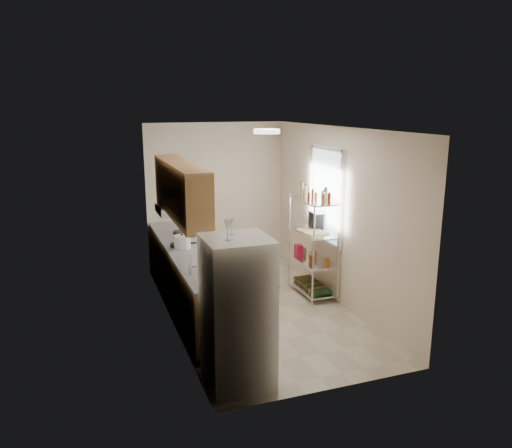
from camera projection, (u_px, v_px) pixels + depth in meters
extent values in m
cube|color=beige|center=(258.00, 310.00, 7.24)|extent=(2.50, 4.40, 0.01)
cube|color=white|center=(259.00, 127.00, 6.62)|extent=(2.50, 4.40, 0.01)
cube|color=beige|center=(217.00, 196.00, 8.95)|extent=(2.50, 0.01, 2.60)
cube|color=beige|center=(335.00, 272.00, 4.91)|extent=(2.50, 0.01, 2.60)
cube|color=beige|center=(169.00, 230.00, 6.52)|extent=(0.01, 4.40, 2.60)
cube|color=beige|center=(339.00, 216.00, 7.34)|extent=(0.01, 4.40, 2.60)
cube|color=#A57F46|center=(189.00, 279.00, 7.24)|extent=(0.60, 3.48, 0.86)
cube|color=gray|center=(189.00, 250.00, 7.14)|extent=(0.63, 3.51, 0.04)
cube|color=#B7BABC|center=(206.00, 275.00, 6.08)|extent=(0.52, 0.44, 0.04)
cube|color=#B7BABC|center=(188.00, 250.00, 8.57)|extent=(0.01, 0.55, 0.72)
cube|color=#A57F46|center=(181.00, 190.00, 6.56)|extent=(0.33, 2.20, 0.72)
cube|color=#B7BABC|center=(175.00, 209.00, 7.41)|extent=(0.50, 0.60, 0.12)
cube|color=white|center=(326.00, 196.00, 7.60)|extent=(0.06, 1.00, 1.46)
cube|color=silver|center=(312.00, 288.00, 7.82)|extent=(0.45, 0.90, 0.02)
cube|color=silver|center=(313.00, 261.00, 7.71)|extent=(0.45, 0.90, 0.02)
cube|color=silver|center=(314.00, 232.00, 7.61)|extent=(0.45, 0.90, 0.02)
cube|color=silver|center=(315.00, 200.00, 7.49)|extent=(0.45, 0.90, 0.02)
cylinder|color=silver|center=(313.00, 256.00, 7.19)|extent=(0.02, 0.02, 1.55)
cylinder|color=silver|center=(289.00, 241.00, 7.99)|extent=(0.02, 0.02, 1.55)
cylinder|color=silver|center=(339.00, 253.00, 7.33)|extent=(0.02, 0.02, 1.55)
cylinder|color=silver|center=(313.00, 238.00, 8.13)|extent=(0.02, 0.02, 1.55)
cylinder|color=white|center=(267.00, 131.00, 6.36)|extent=(0.34, 0.34, 0.05)
cube|color=white|center=(237.00, 313.00, 5.17)|extent=(0.66, 0.66, 1.61)
cylinder|color=silver|center=(182.00, 242.00, 7.11)|extent=(0.24, 0.24, 0.19)
cylinder|color=black|center=(179.00, 245.00, 7.22)|extent=(0.27, 0.27, 0.04)
cylinder|color=black|center=(180.00, 233.00, 7.90)|extent=(0.29, 0.29, 0.05)
cube|color=tan|center=(312.00, 232.00, 7.54)|extent=(0.40, 0.48, 0.03)
cube|color=black|center=(316.00, 220.00, 7.74)|extent=(0.17, 0.25, 0.28)
cube|color=#AF152E|center=(299.00, 250.00, 7.96)|extent=(0.10, 0.14, 0.16)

